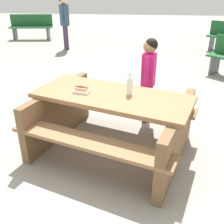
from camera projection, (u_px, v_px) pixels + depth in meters
The scene contains 7 objects.
ground_plane at pixel (112, 149), 3.37m from camera, with size 30.00×30.00×0.00m, color gray.
picnic_table at pixel (112, 118), 3.17m from camera, with size 2.16×1.91×0.75m.
soda_bottle at pixel (130, 85), 2.99m from camera, with size 0.07×0.07×0.26m.
hotdog_tray at pixel (82, 90), 3.07m from camera, with size 0.20×0.15×0.08m.
child_in_coat at pixel (149, 70), 3.72m from camera, with size 0.21×0.30×1.24m.
park_bench_far at pixel (31, 26), 9.57m from camera, with size 1.54×0.58×0.85m.
bystander_adult at pixel (64, 15), 7.87m from camera, with size 0.31×0.34×1.57m.
Camera 1 is at (-0.29, 2.80, 1.91)m, focal length 42.61 mm.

